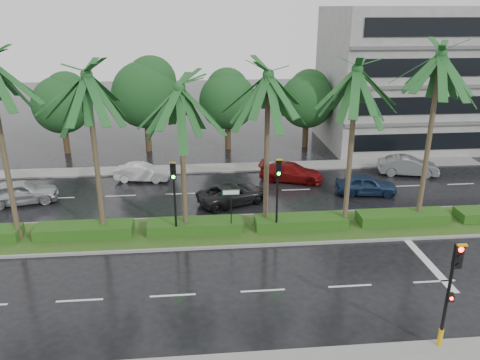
{
  "coord_description": "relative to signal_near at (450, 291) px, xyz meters",
  "views": [
    {
      "loc": [
        -2.68,
        -22.71,
        11.9
      ],
      "look_at": [
        -0.42,
        1.5,
        2.9
      ],
      "focal_mm": 35.0,
      "sensor_mm": 36.0,
      "label": 1
    }
  ],
  "objects": [
    {
      "name": "hedge",
      "position": [
        -6.0,
        10.39,
        -2.05
      ],
      "size": [
        35.2,
        1.4,
        0.6
      ],
      "color": "#244B15",
      "rests_on": "median"
    },
    {
      "name": "street_sign",
      "position": [
        -7.0,
        9.87,
        -0.38
      ],
      "size": [
        0.95,
        0.09,
        2.6
      ],
      "color": "black",
      "rests_on": "median"
    },
    {
      "name": "car_silver",
      "position": [
        -20.12,
        15.71,
        -1.73
      ],
      "size": [
        2.75,
        4.81,
        1.54
      ],
      "primitive_type": "imported",
      "rotation": [
        0.0,
        0.0,
        1.79
      ],
      "color": "#ACB0B4",
      "rests_on": "ground"
    },
    {
      "name": "signal_median_left",
      "position": [
        -10.0,
        9.69,
        0.49
      ],
      "size": [
        0.34,
        0.42,
        4.36
      ],
      "color": "black",
      "rests_on": "median"
    },
    {
      "name": "signal_median_right",
      "position": [
        -4.5,
        9.69,
        0.49
      ],
      "size": [
        0.34,
        0.42,
        4.36
      ],
      "color": "black",
      "rests_on": "median"
    },
    {
      "name": "palm_row",
      "position": [
        -7.25,
        10.41,
        5.79
      ],
      "size": [
        26.3,
        4.2,
        10.31
      ],
      "color": "#493F2A",
      "rests_on": "median"
    },
    {
      "name": "car_blue",
      "position": [
        2.5,
        15.17,
        -1.81
      ],
      "size": [
        2.15,
        4.23,
        1.38
      ],
      "primitive_type": "imported",
      "rotation": [
        0.0,
        0.0,
        1.44
      ],
      "color": "#192C4C",
      "rests_on": "ground"
    },
    {
      "name": "signal_near",
      "position": [
        0.0,
        0.0,
        0.0
      ],
      "size": [
        0.34,
        0.45,
        4.36
      ],
      "color": "black",
      "rests_on": "near_sidewalk"
    },
    {
      "name": "building",
      "position": [
        11.0,
        27.39,
        3.5
      ],
      "size": [
        16.0,
        10.0,
        12.0
      ],
      "primitive_type": "cube",
      "color": "slate",
      "rests_on": "ground"
    },
    {
      "name": "far_sidewalk",
      "position": [
        -6.0,
        21.39,
        -2.44
      ],
      "size": [
        40.0,
        2.0,
        0.12
      ],
      "primitive_type": "cube",
      "color": "slate",
      "rests_on": "ground"
    },
    {
      "name": "car_grey",
      "position": [
        7.0,
        18.67,
        -1.79
      ],
      "size": [
        2.47,
        4.57,
        1.43
      ],
      "primitive_type": "imported",
      "rotation": [
        0.0,
        0.0,
        1.34
      ],
      "color": "slate",
      "rests_on": "ground"
    },
    {
      "name": "lane_markings",
      "position": [
        -2.96,
        8.96,
        -2.5
      ],
      "size": [
        34.0,
        13.06,
        0.01
      ],
      "color": "silver",
      "rests_on": "ground"
    },
    {
      "name": "bg_trees",
      "position": [
        -7.24,
        26.98,
        2.18
      ],
      "size": [
        32.67,
        5.66,
        8.18
      ],
      "color": "#332817",
      "rests_on": "ground"
    },
    {
      "name": "car_darkgrey",
      "position": [
        -6.5,
        14.46,
        -1.85
      ],
      "size": [
        3.79,
        5.15,
        1.3
      ],
      "primitive_type": "imported",
      "rotation": [
        0.0,
        0.0,
        1.96
      ],
      "color": "black",
      "rests_on": "ground"
    },
    {
      "name": "ground",
      "position": [
        -6.0,
        9.39,
        -2.5
      ],
      "size": [
        120.0,
        120.0,
        0.0
      ],
      "primitive_type": "plane",
      "color": "black",
      "rests_on": "ground"
    },
    {
      "name": "car_white",
      "position": [
        -12.79,
        19.27,
        -1.87
      ],
      "size": [
        1.87,
        4.02,
        1.28
      ],
      "primitive_type": "imported",
      "rotation": [
        0.0,
        0.0,
        1.43
      ],
      "color": "silver",
      "rests_on": "ground"
    },
    {
      "name": "car_red",
      "position": [
        -2.0,
        18.2,
        -1.83
      ],
      "size": [
        3.23,
        4.97,
        1.34
      ],
      "primitive_type": "imported",
      "rotation": [
        0.0,
        0.0,
        1.25
      ],
      "color": "maroon",
      "rests_on": "ground"
    },
    {
      "name": "median",
      "position": [
        -6.0,
        10.39,
        -2.42
      ],
      "size": [
        36.0,
        4.0,
        0.15
      ],
      "color": "gray",
      "rests_on": "ground"
    }
  ]
}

